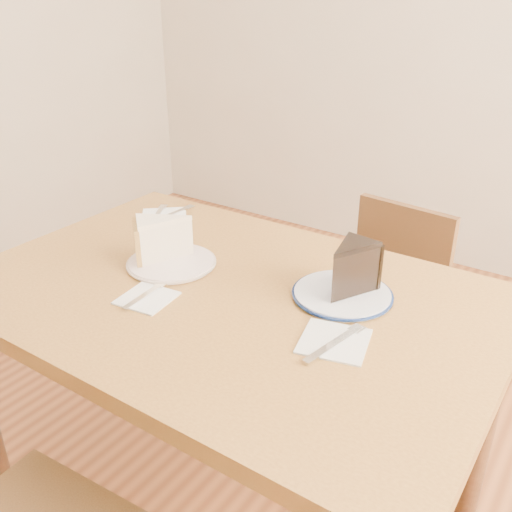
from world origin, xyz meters
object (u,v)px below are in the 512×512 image
object	(u,v)px
plate_navy	(342,294)
chair_far	(377,317)
plate_cream	(172,263)
chocolate_cake	(348,272)
table	(227,327)
carrot_cake	(166,239)

from	to	relation	value
plate_navy	chair_far	bearing A→B (deg)	100.44
chair_far	plate_navy	xyz separation A→B (m)	(0.09, -0.47, 0.33)
plate_cream	chocolate_cake	xyz separation A→B (m)	(0.43, 0.09, 0.06)
table	plate_navy	distance (m)	0.28
plate_cream	chocolate_cake	size ratio (longest dim) A/B	1.75
chair_far	plate_navy	world-z (taller)	chair_far
table	plate_cream	size ratio (longest dim) A/B	5.74
carrot_cake	chocolate_cake	size ratio (longest dim) A/B	1.10
plate_cream	plate_navy	world-z (taller)	same
table	chair_far	size ratio (longest dim) A/B	1.57
chair_far	chocolate_cake	distance (m)	0.62
table	plate_cream	bearing A→B (deg)	172.06
chair_far	chocolate_cake	world-z (taller)	chocolate_cake
plate_cream	chocolate_cake	bearing A→B (deg)	12.38
chair_far	plate_navy	distance (m)	0.58
table	chocolate_cake	xyz separation A→B (m)	(0.24, 0.12, 0.16)
chair_far	carrot_cake	xyz separation A→B (m)	(-0.36, -0.55, 0.38)
table	carrot_cake	world-z (taller)	carrot_cake
chair_far	plate_navy	bearing A→B (deg)	107.71
chair_far	chocolate_cake	bearing A→B (deg)	108.81
chair_far	plate_navy	size ratio (longest dim) A/B	3.60
carrot_cake	chocolate_cake	world-z (taller)	chocolate_cake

